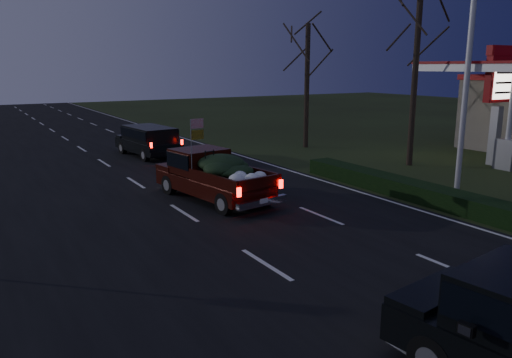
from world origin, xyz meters
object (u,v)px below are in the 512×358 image
gas_price_pylon (500,85)px  light_pole (470,41)px  pickup_truck (213,173)px  lead_suv (149,138)px

gas_price_pylon → light_pole: bearing=-155.3°
light_pole → pickup_truck: bearing=152.7°
light_pole → gas_price_pylon: 7.36m
light_pole → pickup_truck: 9.97m
light_pole → gas_price_pylon: bearing=24.7°
light_pole → lead_suv: bearing=116.8°
gas_price_pylon → pickup_truck: gas_price_pylon is taller
gas_price_pylon → pickup_truck: size_ratio=1.07×
pickup_truck → lead_suv: size_ratio=1.12×
gas_price_pylon → pickup_truck: 14.71m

